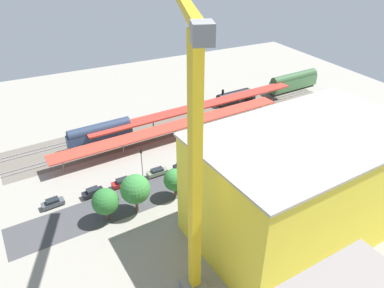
{
  "coord_description": "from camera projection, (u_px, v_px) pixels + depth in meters",
  "views": [
    {
      "loc": [
        40.16,
        65.26,
        47.53
      ],
      "look_at": [
        8.25,
        2.22,
        6.0
      ],
      "focal_mm": 33.95,
      "sensor_mm": 36.0,
      "label": 1
    }
  ],
  "objects": [
    {
      "name": "parked_car_1",
      "position": [
        236.0,
        150.0,
        89.6
      ],
      "size": [
        4.35,
        2.11,
        1.73
      ],
      "color": "black",
      "rests_on": "ground"
    },
    {
      "name": "street_tree_5",
      "position": [
        325.0,
        133.0,
        88.63
      ],
      "size": [
        6.07,
        6.07,
        7.97
      ],
      "color": "brown",
      "rests_on": "ground"
    },
    {
      "name": "construction_building",
      "position": [
        301.0,
        184.0,
        62.71
      ],
      "size": [
        38.52,
        24.99,
        19.48
      ],
      "primitive_type": "cube",
      "rotation": [
        0.0,
        0.0,
        0.08
      ],
      "color": "yellow",
      "rests_on": "ground"
    },
    {
      "name": "rail_bed",
      "position": [
        182.0,
        120.0,
        105.92
      ],
      "size": [
        98.84,
        22.6,
        0.01
      ],
      "primitive_type": "cube",
      "rotation": [
        0.0,
        0.0,
        0.08
      ],
      "color": "#665E54",
      "rests_on": "ground"
    },
    {
      "name": "street_tree_2",
      "position": [
        203.0,
        169.0,
        75.36
      ],
      "size": [
        4.99,
        4.99,
        7.45
      ],
      "color": "brown",
      "rests_on": "ground"
    },
    {
      "name": "platform_canopy_far",
      "position": [
        199.0,
        106.0,
        103.54
      ],
      "size": [
        65.63,
        9.28,
        4.61
      ],
      "color": "#B73328",
      "rests_on": "ground"
    },
    {
      "name": "passenger_coach",
      "position": [
        294.0,
        81.0,
        124.21
      ],
      "size": [
        19.72,
        4.59,
        6.1
      ],
      "color": "black",
      "rests_on": "ground"
    },
    {
      "name": "locomotive",
      "position": [
        236.0,
        97.0,
        115.8
      ],
      "size": [
        14.12,
        4.05,
        5.36
      ],
      "color": "black",
      "rests_on": "ground"
    },
    {
      "name": "track_rails",
      "position": [
        182.0,
        119.0,
        105.83
      ],
      "size": [
        97.68,
        16.2,
        0.12
      ],
      "color": "#9E9EA8",
      "rests_on": "ground"
    },
    {
      "name": "parked_car_2",
      "position": [
        212.0,
        158.0,
        86.69
      ],
      "size": [
        4.42,
        2.35,
        1.61
      ],
      "color": "black",
      "rests_on": "ground"
    },
    {
      "name": "freight_coach_far",
      "position": [
        100.0,
        134.0,
        92.08
      ],
      "size": [
        16.75,
        4.23,
        5.94
      ],
      "color": "black",
      "rests_on": "ground"
    },
    {
      "name": "parked_car_3",
      "position": [
        183.0,
        165.0,
        83.91
      ],
      "size": [
        4.57,
        2.33,
        1.68
      ],
      "color": "black",
      "rests_on": "ground"
    },
    {
      "name": "platform_canopy_near",
      "position": [
        175.0,
        126.0,
        94.53
      ],
      "size": [
        65.06,
        9.77,
        3.89
      ],
      "color": "#C63D2D",
      "rests_on": "ground"
    },
    {
      "name": "street_asphalt",
      "position": [
        230.0,
        165.0,
        85.5
      ],
      "size": [
        98.37,
        16.64,
        0.01
      ],
      "primitive_type": "cube",
      "rotation": [
        0.0,
        0.0,
        0.08
      ],
      "color": "#424244",
      "rests_on": "ground"
    },
    {
      "name": "parked_car_5",
      "position": [
        123.0,
        183.0,
        77.98
      ],
      "size": [
        4.71,
        1.94,
        1.83
      ],
      "color": "black",
      "rests_on": "ground"
    },
    {
      "name": "construction_roof_slab",
      "position": [
        311.0,
        134.0,
        57.68
      ],
      "size": [
        39.17,
        25.63,
        0.4
      ],
      "primitive_type": "cube",
      "rotation": [
        0.0,
        0.0,
        0.08
      ],
      "color": "#ADA89E",
      "rests_on": "construction_building"
    },
    {
      "name": "parked_car_7",
      "position": [
        53.0,
        203.0,
        72.23
      ],
      "size": [
        4.51,
        2.22,
        1.7
      ],
      "color": "black",
      "rests_on": "ground"
    },
    {
      "name": "parked_car_0",
      "position": [
        262.0,
        144.0,
        92.32
      ],
      "size": [
        4.3,
        2.0,
        1.59
      ],
      "color": "black",
      "rests_on": "ground"
    },
    {
      "name": "street_tree_0",
      "position": [
        135.0,
        189.0,
        68.67
      ],
      "size": [
        5.74,
        5.74,
        8.25
      ],
      "color": "brown",
      "rests_on": "ground"
    },
    {
      "name": "box_truck_0",
      "position": [
        251.0,
        170.0,
        80.78
      ],
      "size": [
        9.5,
        3.4,
        3.12
      ],
      "color": "black",
      "rests_on": "ground"
    },
    {
      "name": "tower_crane",
      "position": [
        193.0,
        144.0,
        45.76
      ],
      "size": [
        11.52,
        28.13,
        40.77
      ],
      "color": "gray",
      "rests_on": "ground"
    },
    {
      "name": "street_tree_1",
      "position": [
        175.0,
        180.0,
        73.25
      ],
      "size": [
        4.57,
        4.57,
        6.47
      ],
      "color": "brown",
      "rests_on": "ground"
    },
    {
      "name": "parked_car_4",
      "position": [
        157.0,
        172.0,
        81.55
      ],
      "size": [
        4.77,
        1.97,
        1.62
      ],
      "color": "black",
      "rests_on": "ground"
    },
    {
      "name": "ground_plane",
      "position": [
        218.0,
        153.0,
        89.92
      ],
      "size": [
        156.75,
        156.75,
        0.0
      ],
      "primitive_type": "plane",
      "color": "gray",
      "rests_on": "ground"
    },
    {
      "name": "street_tree_3",
      "position": [
        105.0,
        202.0,
        67.11
      ],
      "size": [
        5.03,
        5.03,
        6.86
      ],
      "color": "brown",
      "rests_on": "ground"
    },
    {
      "name": "street_tree_4",
      "position": [
        291.0,
        146.0,
        83.33
      ],
      "size": [
        4.66,
        4.66,
        7.27
      ],
      "color": "brown",
      "rests_on": "ground"
    },
    {
      "name": "traffic_light",
      "position": [
        141.0,
        159.0,
        79.28
      ],
      "size": [
        0.5,
        0.36,
        6.89
      ],
      "color": "#333333",
      "rests_on": "ground"
    },
    {
      "name": "parked_car_6",
      "position": [
        93.0,
        193.0,
        75.13
      ],
      "size": [
        4.55,
        2.29,
        1.76
      ],
      "color": "black",
      "rests_on": "ground"
    }
  ]
}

